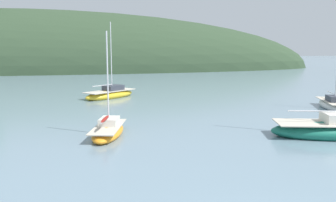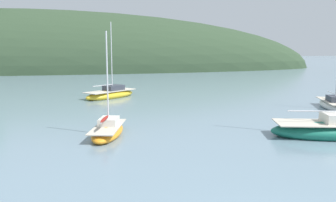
# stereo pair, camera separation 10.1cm
# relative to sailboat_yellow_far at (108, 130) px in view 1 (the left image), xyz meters

# --- Properties ---
(far_shoreline_hill) EXTENTS (150.00, 36.00, 32.63)m
(far_shoreline_hill) POSITION_rel_sailboat_yellow_far_xyz_m (-20.20, 68.55, -0.26)
(far_shoreline_hill) COLOR #2D422B
(far_shoreline_hill) RESTS_ON ground
(sailboat_yellow_far) EXTENTS (2.76, 5.24, 6.63)m
(sailboat_yellow_far) POSITION_rel_sailboat_yellow_far_xyz_m (0.00, 0.00, 0.00)
(sailboat_yellow_far) COLOR orange
(sailboat_yellow_far) RESTS_ON ground
(sailboat_navy_dinghy) EXTENTS (7.90, 4.26, 10.43)m
(sailboat_navy_dinghy) POSITION_rel_sailboat_yellow_far_xyz_m (13.64, -2.87, 0.11)
(sailboat_navy_dinghy) COLOR #196B56
(sailboat_navy_dinghy) RESTS_ON ground
(sailboat_white_near) EXTENTS (6.36, 6.05, 8.40)m
(sailboat_white_near) POSITION_rel_sailboat_yellow_far_xyz_m (0.50, 17.01, 0.07)
(sailboat_white_near) COLOR gold
(sailboat_white_near) RESTS_ON ground
(sailboat_orange_cutter) EXTENTS (3.71, 6.11, 7.23)m
(sailboat_orange_cutter) POSITION_rel_sailboat_yellow_far_xyz_m (20.19, 6.39, 0.03)
(sailboat_orange_cutter) COLOR white
(sailboat_orange_cutter) RESTS_ON ground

